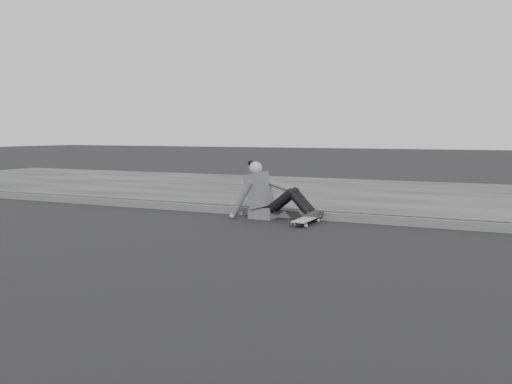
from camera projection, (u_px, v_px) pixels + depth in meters
ground at (237, 252)px, 6.24m from camera, size 80.00×80.00×0.00m
curb at (315, 215)px, 8.55m from camera, size 24.00×0.16×0.12m
sidewalk at (366, 195)px, 11.27m from camera, size 24.00×6.00×0.12m
skateboard at (307, 219)px, 8.09m from camera, size 0.20×0.78×0.09m
seated_woman at (267, 195)px, 8.59m from camera, size 1.38×0.46×0.88m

